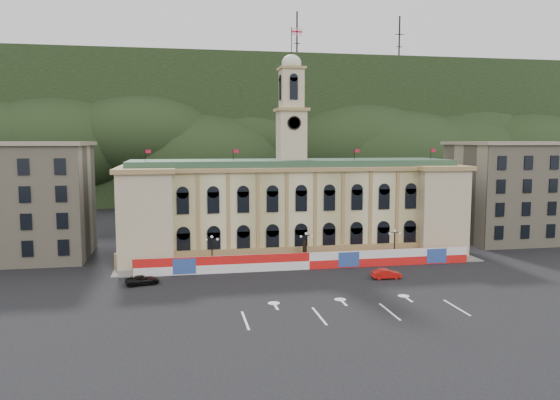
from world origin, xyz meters
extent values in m
plane|color=black|center=(0.00, 0.00, 0.00)|extent=(260.00, 260.00, 0.00)
cube|color=black|center=(0.00, 130.00, 22.00)|extent=(230.00, 70.00, 44.00)
cube|color=#595651|center=(35.00, 110.00, 30.00)|extent=(22.00, 8.00, 14.00)
cube|color=#595651|center=(-48.00, 108.00, 26.00)|extent=(16.00, 7.00, 10.00)
cylinder|color=black|center=(20.00, 115.00, 50.00)|extent=(0.50, 0.50, 20.00)
cylinder|color=black|center=(55.00, 115.00, 50.00)|extent=(0.50, 0.50, 20.00)
cube|color=beige|center=(0.00, 28.00, 7.00)|extent=(55.00, 15.00, 14.00)
cube|color=#A3834F|center=(0.00, 20.20, 1.20)|extent=(56.00, 0.80, 2.40)
cube|color=#A3834F|center=(0.00, 28.00, 14.30)|extent=(56.20, 16.20, 0.60)
cube|color=#305139|center=(0.00, 28.00, 15.00)|extent=(53.00, 13.00, 1.20)
cube|color=beige|center=(-23.50, 27.00, 7.00)|extent=(8.00, 17.00, 14.00)
cube|color=beige|center=(23.50, 27.00, 7.00)|extent=(8.00, 17.00, 14.00)
cube|color=beige|center=(0.00, 28.00, 19.60)|extent=(4.40, 4.40, 8.00)
cube|color=#A3834F|center=(0.00, 28.00, 23.80)|extent=(5.20, 5.20, 0.50)
cube|color=beige|center=(0.00, 28.00, 27.10)|extent=(3.60, 3.60, 6.50)
cube|color=#A3834F|center=(0.00, 28.00, 30.50)|extent=(4.20, 4.20, 0.40)
cylinder|color=black|center=(0.00, 25.70, 21.60)|extent=(2.20, 0.20, 2.20)
ellipsoid|color=silver|center=(0.00, 28.00, 31.40)|extent=(3.20, 3.20, 2.72)
cylinder|color=black|center=(0.00, 28.00, 34.60)|extent=(0.12, 0.12, 5.00)
cube|color=white|center=(0.90, 28.00, 36.40)|extent=(1.80, 0.04, 1.20)
cube|color=red|center=(0.90, 27.97, 36.40)|extent=(1.80, 0.02, 0.22)
cube|color=red|center=(0.90, 27.97, 36.40)|extent=(0.22, 0.02, 1.20)
cube|color=tan|center=(-43.00, 31.00, 9.00)|extent=(20.00, 16.00, 18.00)
cube|color=gray|center=(-43.00, 31.00, 18.30)|extent=(21.00, 17.00, 0.60)
cube|color=tan|center=(43.00, 31.00, 9.00)|extent=(20.00, 16.00, 18.00)
cube|color=gray|center=(43.00, 31.00, 18.30)|extent=(21.00, 17.00, 0.60)
cube|color=red|center=(0.00, 15.00, 1.25)|extent=(50.00, 0.25, 2.50)
cube|color=#2F4B9D|center=(-18.00, 14.86, 1.25)|extent=(3.20, 0.05, 2.20)
cube|color=#2F4B9D|center=(6.00, 14.86, 1.25)|extent=(3.20, 0.05, 2.20)
cube|color=#2F4B9D|center=(20.00, 14.86, 1.25)|extent=(3.20, 0.05, 2.20)
cube|color=slate|center=(0.00, 17.75, 0.08)|extent=(56.00, 5.50, 0.16)
cube|color=#595651|center=(0.00, 18.00, 0.90)|extent=(1.40, 1.40, 1.80)
cylinder|color=black|center=(0.00, 18.00, 2.60)|extent=(0.60, 0.60, 1.60)
sphere|color=black|center=(0.00, 18.00, 3.50)|extent=(0.44, 0.44, 0.44)
cylinder|color=black|center=(-14.00, 17.00, 0.15)|extent=(0.44, 0.44, 0.30)
cylinder|color=black|center=(-14.00, 17.00, 2.40)|extent=(0.18, 0.18, 4.80)
cube|color=black|center=(-14.00, 17.00, 4.70)|extent=(1.60, 0.08, 0.08)
sphere|color=silver|center=(-14.80, 17.00, 4.55)|extent=(0.36, 0.36, 0.36)
sphere|color=silver|center=(-13.20, 17.00, 4.55)|extent=(0.36, 0.36, 0.36)
sphere|color=silver|center=(-14.00, 17.00, 4.95)|extent=(0.40, 0.40, 0.40)
cylinder|color=black|center=(0.00, 17.00, 0.15)|extent=(0.44, 0.44, 0.30)
cylinder|color=black|center=(0.00, 17.00, 2.40)|extent=(0.18, 0.18, 4.80)
cube|color=black|center=(0.00, 17.00, 4.70)|extent=(1.60, 0.08, 0.08)
sphere|color=silver|center=(-0.80, 17.00, 4.55)|extent=(0.36, 0.36, 0.36)
sphere|color=silver|center=(0.80, 17.00, 4.55)|extent=(0.36, 0.36, 0.36)
sphere|color=silver|center=(0.00, 17.00, 4.95)|extent=(0.40, 0.40, 0.40)
cylinder|color=black|center=(14.00, 17.00, 0.15)|extent=(0.44, 0.44, 0.30)
cylinder|color=black|center=(14.00, 17.00, 2.40)|extent=(0.18, 0.18, 4.80)
cube|color=black|center=(14.00, 17.00, 4.70)|extent=(1.60, 0.08, 0.08)
sphere|color=silver|center=(13.20, 17.00, 4.55)|extent=(0.36, 0.36, 0.36)
sphere|color=silver|center=(14.80, 17.00, 4.55)|extent=(0.36, 0.36, 0.36)
sphere|color=silver|center=(14.00, 17.00, 4.95)|extent=(0.40, 0.40, 0.40)
imported|color=red|center=(9.07, 7.78, 0.67)|extent=(1.69, 4.16, 1.34)
imported|color=black|center=(-23.48, 10.69, 0.61)|extent=(4.01, 5.30, 1.22)
camera|label=1|loc=(-18.65, -61.11, 18.74)|focal=35.00mm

